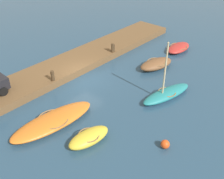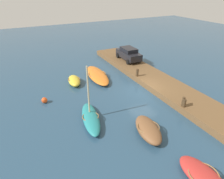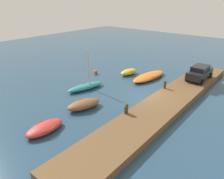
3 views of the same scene
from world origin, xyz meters
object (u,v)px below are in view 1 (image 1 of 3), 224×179
rowboat_brown (156,64)px  mooring_post_mid_east (53,76)px  rowboat_teal (167,93)px  mooring_post_mid_west (112,48)px  motorboat_orange (53,121)px  dinghy_yellow (89,137)px  mooring_post_west (113,48)px  rowboat_red (178,48)px  marker_buoy (165,144)px

rowboat_brown → mooring_post_mid_east: size_ratio=4.28×
rowboat_teal → mooring_post_mid_west: rowboat_teal is taller
rowboat_teal → mooring_post_mid_west: size_ratio=5.46×
motorboat_orange → mooring_post_mid_east: size_ratio=7.22×
dinghy_yellow → mooring_post_mid_west: mooring_post_mid_west is taller
motorboat_orange → mooring_post_west: (-9.92, -3.60, 0.64)m
dinghy_yellow → mooring_post_mid_east: size_ratio=3.44×
rowboat_brown → mooring_post_west: bearing=-64.2°
rowboat_teal → dinghy_yellow: size_ratio=1.62×
dinghy_yellow → mooring_post_west: 11.52m
rowboat_red → mooring_post_mid_west: mooring_post_mid_west is taller
mooring_post_west → mooring_post_mid_east: (7.05, 0.00, 0.06)m
rowboat_red → rowboat_brown: bearing=4.3°
motorboat_orange → mooring_post_west: 10.57m
rowboat_red → rowboat_brown: size_ratio=0.89×
motorboat_orange → mooring_post_mid_east: 4.66m
mooring_post_mid_west → mooring_post_mid_east: 6.90m
rowboat_red → marker_buoy: rowboat_red is taller
motorboat_orange → mooring_post_mid_west: 10.44m
marker_buoy → mooring_post_mid_west: bearing=-123.8°
rowboat_red → rowboat_brown: (4.53, 0.40, 0.09)m
mooring_post_mid_west → mooring_post_mid_east: bearing=0.0°
marker_buoy → motorboat_orange: bearing=-65.1°
rowboat_teal → mooring_post_west: (-2.40, -7.34, 0.61)m
dinghy_yellow → marker_buoy: dinghy_yellow is taller
rowboat_teal → dinghy_yellow: bearing=5.1°
dinghy_yellow → mooring_post_west: (-9.51, -6.47, 0.57)m
rowboat_teal → rowboat_brown: 4.53m
rowboat_red → mooring_post_mid_west: bearing=-35.2°
rowboat_brown → mooring_post_mid_east: bearing=-13.8°
motorboat_orange → rowboat_brown: 10.80m
rowboat_brown → mooring_post_mid_west: mooring_post_mid_west is taller
motorboat_orange → marker_buoy: bearing=120.5°
motorboat_orange → marker_buoy: size_ratio=11.35×
dinghy_yellow → rowboat_teal: bearing=-178.7°
motorboat_orange → rowboat_brown: bearing=-177.6°
dinghy_yellow → mooring_post_mid_west: 11.40m
motorboat_orange → rowboat_brown: rowboat_brown is taller
rowboat_brown → marker_buoy: (7.77, 5.88, -0.15)m
motorboat_orange → rowboat_teal: bearing=159.1°
rowboat_teal → rowboat_brown: size_ratio=1.30×
mooring_post_mid_east → marker_buoy: (-0.14, 10.09, -0.75)m
rowboat_teal → mooring_post_mid_west: bearing=-95.0°
rowboat_red → mooring_post_mid_east: 13.03m
mooring_post_west → rowboat_brown: bearing=101.6°
dinghy_yellow → rowboat_red: bearing=-161.6°
rowboat_brown → mooring_post_west: (0.86, -4.21, 0.53)m
rowboat_red → mooring_post_west: size_ratio=4.48×
mooring_post_mid_west → dinghy_yellow: bearing=34.6°
dinghy_yellow → motorboat_orange: bearing=-73.7°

